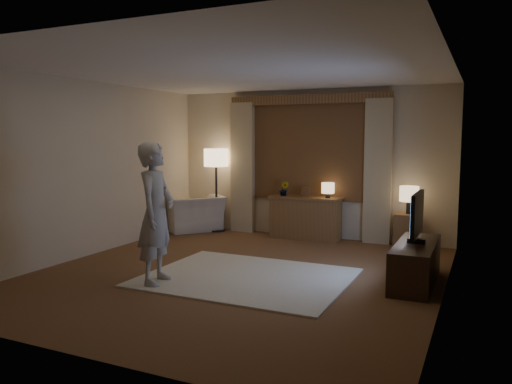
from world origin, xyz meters
The scene contains 13 objects.
room centered at (0.00, 0.50, 1.33)m, with size 5.04×5.54×2.64m.
rug centered at (0.19, -0.15, 0.01)m, with size 2.50×2.00×0.02m, color beige.
sideboard centered at (0.04, 2.50, 0.35)m, with size 1.20×0.40×0.70m, color brown.
picture_frame centered at (0.04, 2.50, 0.80)m, with size 0.16×0.02×0.20m, color brown.
plant centered at (-0.36, 2.50, 0.85)m, with size 0.17×0.13×0.30m, color #999999.
table_lamp_sideboard centered at (0.44, 2.50, 0.90)m, with size 0.22×0.22×0.30m.
floor_lamp centered at (-1.73, 2.49, 1.30)m, with size 0.45×0.45×1.55m.
armchair centered at (-2.15, 2.35, 0.34)m, with size 1.03×0.90×0.67m, color beige.
side_table centered at (1.79, 2.45, 0.28)m, with size 0.40×0.40×0.56m, color brown.
table_lamp_side centered at (1.79, 2.45, 0.87)m, with size 0.30×0.30×0.44m.
tv_stand centered at (2.15, 0.49, 0.25)m, with size 0.45×1.40×0.50m, color black.
tv centered at (2.15, 0.49, 0.84)m, with size 0.21×0.85×0.61m.
person centered at (-0.68, -0.82, 0.87)m, with size 0.62×0.41×1.69m, color #B9B4AA.
Camera 1 is at (2.88, -5.66, 1.77)m, focal length 35.00 mm.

